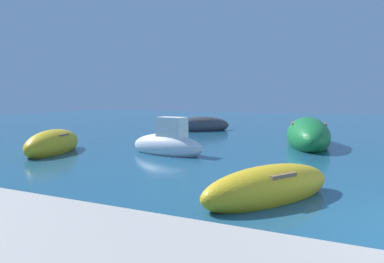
# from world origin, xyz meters

# --- Properties ---
(moored_boat_0) EXTENTS (2.81, 3.63, 0.98)m
(moored_boat_0) POSITION_xyz_m (-3.22, 1.02, 0.27)
(moored_boat_0) COLOR gold
(moored_boat_0) RESTS_ON ground
(moored_boat_1) EXTENTS (2.83, 5.66, 1.66)m
(moored_boat_1) POSITION_xyz_m (-3.43, 10.11, 0.46)
(moored_boat_1) COLOR #197233
(moored_boat_1) RESTS_ON ground
(moored_boat_3) EXTENTS (3.26, 1.53, 1.67)m
(moored_boat_3) POSITION_xyz_m (-8.12, 5.38, 0.38)
(moored_boat_3) COLOR white
(moored_boat_3) RESTS_ON ground
(moored_boat_4) EXTENTS (3.77, 3.59, 1.19)m
(moored_boat_4) POSITION_xyz_m (-10.52, 14.26, 0.33)
(moored_boat_4) COLOR #3F3F47
(moored_boat_4) RESTS_ON ground
(moored_boat_7) EXTENTS (2.30, 3.68, 1.19)m
(moored_boat_7) POSITION_xyz_m (-12.41, 3.74, 0.33)
(moored_boat_7) COLOR gold
(moored_boat_7) RESTS_ON ground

